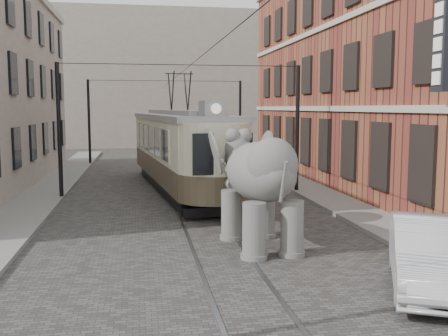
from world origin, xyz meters
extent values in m
plane|color=#484543|center=(0.00, 0.00, 0.00)|extent=(120.00, 120.00, 0.00)
cube|color=slate|center=(6.00, 0.00, 0.07)|extent=(2.00, 60.00, 0.15)
cube|color=slate|center=(-6.50, 0.00, 0.07)|extent=(2.00, 60.00, 0.15)
cube|color=maroon|center=(11.00, 9.00, 6.00)|extent=(8.00, 26.00, 12.00)
cube|color=gray|center=(0.00, 40.00, 7.00)|extent=(28.00, 10.00, 14.00)
imported|color=#B4B4B9|center=(4.26, -7.11, 0.78)|extent=(3.49, 4.97, 1.55)
camera|label=1|loc=(-2.17, -17.54, 4.04)|focal=41.61mm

